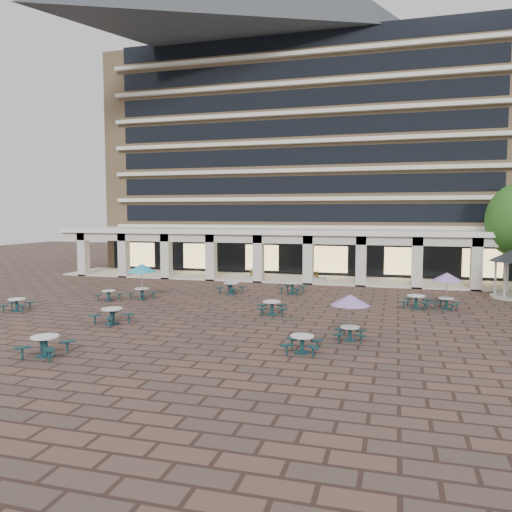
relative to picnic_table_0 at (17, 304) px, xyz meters
The scene contains 17 objects.
ground 13.02m from the picnic_table_0, 15.77° to the left, with size 120.00×120.00×0.00m, color brown.
apartment_building 33.85m from the picnic_table_0, 66.65° to the left, with size 40.00×15.50×25.20m.
retail_arcade 22.35m from the picnic_table_0, 55.67° to the left, with size 42.00×6.60×4.40m.
picnic_table_0 is the anchor object (origin of this frame).
picnic_table_1 10.90m from the picnic_table_0, 43.23° to the right, with size 1.96×1.96×0.83m.
picnic_table_3 18.33m from the picnic_table_0, 13.18° to the right, with size 1.66×1.66×0.74m.
picnic_table_4 7.85m from the picnic_table_0, 48.73° to the left, with size 2.05×2.05×2.37m.
picnic_table_5 7.45m from the picnic_table_0, 11.72° to the right, with size 2.22×2.22×0.83m.
picnic_table_6 19.69m from the picnic_table_0, ahead, with size 1.83×1.83×2.11m.
picnic_table_7 15.08m from the picnic_table_0, 11.77° to the left, with size 2.02×2.02×0.78m.
picnic_table_8 5.69m from the picnic_table_0, 55.79° to the left, with size 1.70×1.70×0.67m.
picnic_table_9 13.91m from the picnic_table_0, 43.07° to the left, with size 2.09×2.09×0.80m.
picnic_table_10 17.91m from the picnic_table_0, 36.53° to the left, with size 2.05×2.05×0.83m.
picnic_table_11 25.66m from the picnic_table_0, 17.13° to the left, with size 1.91×1.91×2.20m.
picnic_table_13 23.87m from the picnic_table_0, 17.76° to the left, with size 2.05×2.05×0.81m.
planter_left 19.11m from the picnic_table_0, 59.34° to the left, with size 1.50×0.71×1.30m.
planter_right 22.43m from the picnic_table_0, 47.12° to the left, with size 1.50×0.66×1.16m.
Camera 1 is at (8.97, -27.67, 5.75)m, focal length 35.00 mm.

